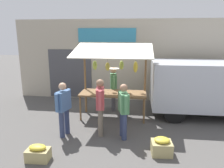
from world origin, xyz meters
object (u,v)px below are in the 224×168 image
vendor_with_sunhat (113,85)px  shopper_in_grey_tee (123,108)px  produce_crate_near (38,153)px  produce_crate_side (162,147)px  parked_van (212,84)px  market_stall (113,73)px  shopper_with_shopping_bag (64,106)px  shopper_in_striped_shirt (100,103)px

vendor_with_sunhat → shopper_in_grey_tee: bearing=3.5°
produce_crate_near → produce_crate_side: (-2.80, -0.62, 0.02)m
vendor_with_sunhat → parked_van: size_ratio=0.37×
market_stall → produce_crate_side: bearing=123.5°
shopper_in_grey_tee → parked_van: size_ratio=0.35×
shopper_with_shopping_bag → produce_crate_near: size_ratio=2.90×
market_stall → produce_crate_near: 3.39m
parked_van → produce_crate_side: size_ratio=8.70×
shopper_with_shopping_bag → produce_crate_side: shopper_with_shopping_bag is taller
market_stall → produce_crate_near: bearing=63.9°
parked_van → produce_crate_near: parked_van is taller
market_stall → produce_crate_near: size_ratio=4.73×
shopper_in_striped_shirt → parked_van: bearing=-70.2°
produce_crate_near → produce_crate_side: 2.87m
vendor_with_sunhat → produce_crate_side: 3.35m
shopper_with_shopping_bag → parked_van: parked_van is taller
vendor_with_sunhat → shopper_in_grey_tee: vendor_with_sunhat is taller
shopper_in_grey_tee → produce_crate_near: bearing=109.6°
vendor_with_sunhat → produce_crate_near: size_ratio=3.07×
shopper_with_shopping_bag → parked_van: size_ratio=0.35×
parked_van → shopper_in_grey_tee: bearing=35.0°
produce_crate_side → vendor_with_sunhat: bearing=-62.4°
produce_crate_near → shopper_with_shopping_bag: bearing=-97.9°
market_stall → shopper_in_grey_tee: 1.65m
shopper_in_grey_tee → produce_crate_near: 2.37m
parked_van → produce_crate_side: bearing=55.0°
market_stall → shopper_with_shopping_bag: (1.19, 1.52, -0.66)m
vendor_with_sunhat → produce_crate_side: (-1.51, 2.90, -0.76)m
market_stall → parked_van: size_ratio=0.57×
shopper_with_shopping_bag → parked_van: 5.02m
market_stall → parked_van: market_stall is taller
vendor_with_sunhat → shopper_in_grey_tee: (-0.54, 2.17, -0.09)m
parked_van → vendor_with_sunhat: bearing=-2.4°
market_stall → shopper_with_shopping_bag: size_ratio=1.63×
shopper_in_grey_tee → parked_van: parked_van is taller
produce_crate_side → shopper_in_grey_tee: bearing=-36.7°
market_stall → produce_crate_side: (-1.43, 2.17, -1.34)m
vendor_with_sunhat → market_stall: bearing=-4.1°
market_stall → shopper_in_striped_shirt: size_ratio=1.55×
shopper_in_grey_tee → market_stall: bearing=0.9°
shopper_in_grey_tee → produce_crate_side: (-0.97, 0.73, -0.67)m
shopper_in_grey_tee → produce_crate_side: size_ratio=3.00×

